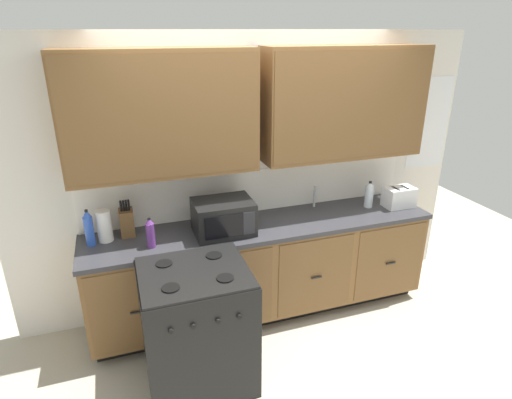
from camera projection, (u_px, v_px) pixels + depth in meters
name	position (u px, v px, depth m)	size (l,w,h in m)	color
ground_plane	(274.00, 330.00, 3.77)	(8.00, 8.00, 0.00)	#B2A893
wall_unit	(257.00, 134.00, 3.59)	(4.23, 0.40, 2.48)	white
counter_run	(263.00, 268.00, 3.86)	(3.06, 0.64, 0.91)	black
stove_range	(197.00, 327.00, 3.08)	(0.76, 0.68, 0.95)	black
microwave	(223.00, 217.00, 3.49)	(0.48, 0.37, 0.28)	black
toaster	(399.00, 197.00, 4.02)	(0.28, 0.18, 0.19)	white
knife_block	(127.00, 222.00, 3.45)	(0.11, 0.14, 0.31)	brown
sink_faucet	(314.00, 197.00, 4.01)	(0.02, 0.02, 0.20)	#B2B5BA
paper_towel_roll	(104.00, 226.00, 3.35)	(0.12, 0.12, 0.26)	white
bottle_violet	(150.00, 233.00, 3.26)	(0.07, 0.07, 0.25)	#663384
bottle_blue	(89.00, 228.00, 3.28)	(0.07, 0.07, 0.30)	blue
bottle_clear	(369.00, 194.00, 4.00)	(0.08, 0.08, 0.25)	silver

